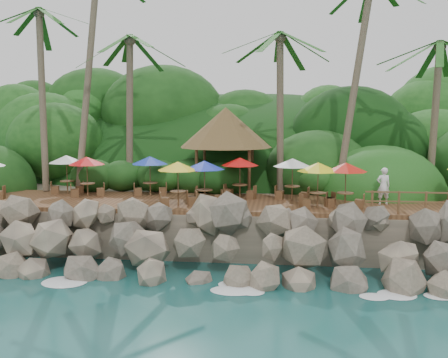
# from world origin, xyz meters

# --- Properties ---
(ground) EXTENTS (140.00, 140.00, 0.00)m
(ground) POSITION_xyz_m (0.00, 0.00, 0.00)
(ground) COLOR #19514F
(ground) RESTS_ON ground
(land_base) EXTENTS (32.00, 25.20, 2.10)m
(land_base) POSITION_xyz_m (0.00, 16.00, 1.05)
(land_base) COLOR gray
(land_base) RESTS_ON ground
(jungle_hill) EXTENTS (44.80, 28.00, 15.40)m
(jungle_hill) POSITION_xyz_m (0.00, 23.50, 0.00)
(jungle_hill) COLOR #143811
(jungle_hill) RESTS_ON ground
(seawall) EXTENTS (29.00, 4.00, 2.30)m
(seawall) POSITION_xyz_m (0.00, 2.00, 1.15)
(seawall) COLOR gray
(seawall) RESTS_ON ground
(terrace) EXTENTS (26.00, 5.00, 0.20)m
(terrace) POSITION_xyz_m (0.00, 6.00, 2.20)
(terrace) COLOR brown
(terrace) RESTS_ON land_base
(jungle_foliage) EXTENTS (44.00, 16.00, 12.00)m
(jungle_foliage) POSITION_xyz_m (0.00, 15.00, 0.00)
(jungle_foliage) COLOR #143811
(jungle_foliage) RESTS_ON ground
(foam_line) EXTENTS (25.20, 0.80, 0.06)m
(foam_line) POSITION_xyz_m (0.00, 0.30, 0.03)
(foam_line) COLOR white
(foam_line) RESTS_ON ground
(palms) EXTENTS (26.84, 6.43, 13.79)m
(palms) POSITION_xyz_m (-0.69, 8.83, 11.93)
(palms) COLOR brown
(palms) RESTS_ON ground
(palapa) EXTENTS (5.08, 5.08, 4.60)m
(palapa) POSITION_xyz_m (-0.32, 9.61, 5.79)
(palapa) COLOR brown
(palapa) RESTS_ON ground
(dining_clusters) EXTENTS (25.50, 4.82, 2.06)m
(dining_clusters) POSITION_xyz_m (0.24, 5.92, 4.01)
(dining_clusters) COLOR brown
(dining_clusters) RESTS_ON terrace
(waiter) EXTENTS (0.69, 0.50, 1.75)m
(waiter) POSITION_xyz_m (7.51, 6.03, 3.17)
(waiter) COLOR white
(waiter) RESTS_ON terrace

